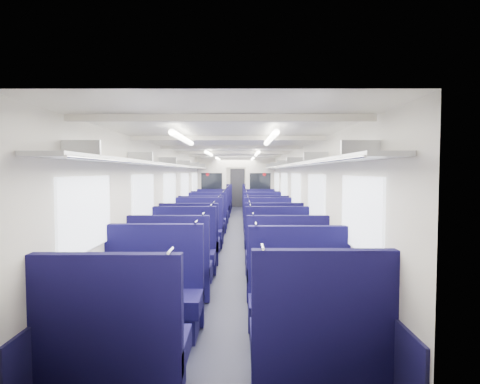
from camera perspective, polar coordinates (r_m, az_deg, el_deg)
The scene contains 41 objects.
floor at distance 11.54m, azimuth -0.77°, elevation -6.20°, with size 2.80×18.00×0.01m, color black.
ceiling at distance 11.41m, azimuth -0.77°, elevation 5.54°, with size 2.80×18.00×0.01m, color white.
wall_left at distance 11.52m, azimuth -7.75°, elevation -0.36°, with size 0.02×18.00×2.35m, color beige.
dado_left at distance 11.60m, azimuth -7.65°, elevation -4.44°, with size 0.03×17.90×0.70m, color #131037.
wall_right at distance 11.48m, azimuth 6.24°, elevation -0.37°, with size 0.02×18.00×2.35m, color beige.
dado_right at distance 11.55m, azimuth 6.14°, elevation -4.45°, with size 0.03×17.90×0.70m, color #131037.
wall_far at distance 20.40m, azimuth -0.38°, elevation 1.11°, with size 2.80×0.02×2.35m, color beige.
luggage_rack_left at distance 11.48m, azimuth -6.85°, elevation 3.62°, with size 0.36×17.40×0.18m.
luggage_rack_right at distance 11.44m, azimuth 5.32°, elevation 3.63°, with size 0.36×17.40×0.18m.
windows at distance 10.94m, azimuth -0.81°, elevation 0.77°, with size 2.78×15.60×0.75m.
ceiling_fittings at distance 11.14m, azimuth -0.80°, elevation 5.28°, with size 2.70×16.06×0.11m.
end_door at distance 20.35m, azimuth -0.38°, elevation 0.61°, with size 0.75×0.06×2.00m, color black.
bulkhead at distance 14.04m, azimuth -0.61°, elevation 0.50°, with size 2.80×0.10×2.35m.
seat_0 at distance 3.48m, azimuth -18.00°, elevation -21.78°, with size 1.14×0.63×1.27m.
seat_1 at distance 3.53m, azimuth 11.57°, elevation -21.33°, with size 1.14×0.63×1.27m.
seat_2 at distance 4.67m, azimuth -12.80°, elevation -15.22°, with size 1.14×0.63×1.27m.
seat_3 at distance 4.46m, azimuth 8.90°, elevation -16.06°, with size 1.14×0.63×1.27m.
seat_4 at distance 5.79m, azimuth -10.11°, elevation -11.59°, with size 1.14×0.63×1.27m.
seat_5 at distance 5.74m, azimuth 6.80°, elevation -11.70°, with size 1.14×0.63×1.27m.
seat_6 at distance 6.84m, azimuth -8.46°, elevation -9.30°, with size 1.14×0.63×1.27m.
seat_7 at distance 6.79m, azimuth 5.72°, elevation -9.38°, with size 1.14×0.63×1.27m.
seat_8 at distance 7.81m, azimuth -7.36°, elevation -7.76°, with size 1.14×0.63×1.27m.
seat_9 at distance 7.85m, azimuth 4.93°, elevation -7.68°, with size 1.14×0.63×1.27m.
seat_10 at distance 9.17m, azimuth -6.22°, elevation -6.14°, with size 1.14×0.63×1.27m.
seat_11 at distance 9.09m, azimuth 4.26°, elevation -6.22°, with size 1.14×0.63×1.27m.
seat_12 at distance 10.06m, azimuth -5.65°, elevation -5.33°, with size 1.14×0.63×1.27m.
seat_13 at distance 10.12m, azimuth 3.83°, elevation -5.27°, with size 1.14×0.63×1.27m.
seat_14 at distance 11.39m, azimuth -4.97°, elevation -4.35°, with size 1.14×0.63×1.27m.
seat_15 at distance 11.40m, azimuth 3.41°, elevation -4.33°, with size 1.14×0.63×1.27m.
seat_16 at distance 12.51m, azimuth -4.51°, elevation -3.69°, with size 1.14×0.63×1.27m.
seat_17 at distance 12.40m, azimuth 3.14°, elevation -3.74°, with size 1.14×0.63×1.27m.
seat_18 at distance 13.53m, azimuth -4.16°, elevation -3.18°, with size 1.14×0.63×1.27m.
seat_19 at distance 13.51m, azimuth 2.89°, elevation -3.19°, with size 1.14×0.63×1.27m.
seat_20 at distance 15.65m, azimuth -3.58°, elevation -2.34°, with size 1.14×0.63×1.27m.
seat_21 at distance 15.51m, azimuth 2.53°, elevation -2.39°, with size 1.14×0.63×1.27m.
seat_22 at distance 16.70m, azimuth -3.34°, elevation -2.00°, with size 1.14×0.63×1.27m.
seat_23 at distance 16.83m, azimuth 2.34°, elevation -1.97°, with size 1.14×0.63×1.27m.
seat_24 at distance 17.95m, azimuth -3.10°, elevation -1.66°, with size 1.14×0.63×1.27m.
seat_25 at distance 17.95m, azimuth 2.20°, elevation -1.66°, with size 1.14×0.63×1.27m.
seat_26 at distance 18.96m, azimuth -2.93°, elevation -1.41°, with size 1.14×0.63×1.27m.
seat_27 at distance 19.02m, azimuth 2.08°, elevation -1.39°, with size 1.14×0.63×1.27m.
Camera 1 is at (0.18, -11.39, 1.84)m, focal length 29.00 mm.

